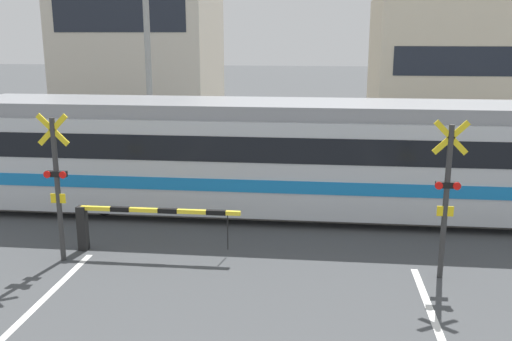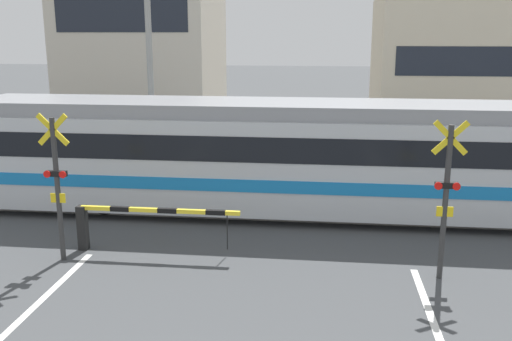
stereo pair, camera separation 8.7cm
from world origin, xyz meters
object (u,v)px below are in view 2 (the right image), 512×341
at_px(pedestrian, 267,140).
at_px(commuter_train, 330,156).
at_px(crossing_signal_right, 446,193).
at_px(crossing_barrier_near, 123,219).
at_px(crossing_signal_left, 57,181).
at_px(crossing_barrier_far, 362,164).

bearing_deg(pedestrian, commuter_train, -67.82).
bearing_deg(crossing_signal_right, crossing_barrier_near, 174.68).
relative_size(commuter_train, pedestrian, 11.09).
bearing_deg(crossing_barrier_near, pedestrian, 74.64).
bearing_deg(pedestrian, crossing_signal_left, -110.87).
bearing_deg(crossing_barrier_far, crossing_barrier_near, -132.37).
bearing_deg(commuter_train, crossing_barrier_far, 70.23).
xyz_separation_m(crossing_barrier_far, pedestrian, (-3.24, 2.47, 0.25)).
relative_size(crossing_barrier_near, pedestrian, 2.11).
height_order(commuter_train, crossing_barrier_far, commuter_train).
height_order(crossing_signal_right, pedestrian, crossing_signal_right).
relative_size(crossing_signal_left, pedestrian, 1.83).
bearing_deg(crossing_barrier_near, crossing_signal_left, -151.46).
distance_m(crossing_signal_right, pedestrian, 10.27).
bearing_deg(commuter_train, crossing_signal_right, -60.32).
height_order(crossing_barrier_near, crossing_signal_left, crossing_signal_left).
distance_m(crossing_barrier_far, pedestrian, 4.08).
height_order(crossing_signal_left, pedestrian, crossing_signal_left).
distance_m(crossing_barrier_near, crossing_signal_left, 1.66).
height_order(crossing_barrier_far, crossing_signal_right, crossing_signal_right).
relative_size(commuter_train, crossing_signal_left, 6.07).
distance_m(crossing_barrier_far, crossing_signal_right, 6.95).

